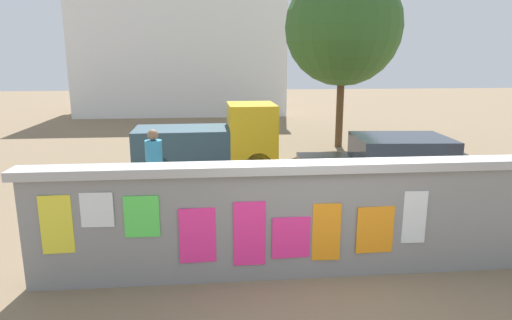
{
  "coord_description": "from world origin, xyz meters",
  "views": [
    {
      "loc": [
        -1.39,
        -5.74,
        3.0
      ],
      "look_at": [
        -0.6,
        2.48,
        1.11
      ],
      "focal_mm": 31.31,
      "sensor_mm": 36.0,
      "label": 1
    }
  ],
  "objects_px": {
    "bicycle_far": "(257,218)",
    "tree_roadside": "(343,27)",
    "auto_rickshaw_truck": "(214,141)",
    "motorcycle": "(135,212)",
    "car_parked": "(393,168)",
    "person_walking": "(154,161)"
  },
  "relations": [
    {
      "from": "car_parked",
      "to": "person_walking",
      "type": "height_order",
      "value": "person_walking"
    },
    {
      "from": "car_parked",
      "to": "motorcycle",
      "type": "distance_m",
      "value": 5.34
    },
    {
      "from": "car_parked",
      "to": "tree_roadside",
      "type": "xyz_separation_m",
      "value": [
        0.55,
        6.03,
        3.26
      ]
    },
    {
      "from": "car_parked",
      "to": "tree_roadside",
      "type": "bearing_deg",
      "value": 84.79
    },
    {
      "from": "auto_rickshaw_truck",
      "to": "tree_roadside",
      "type": "bearing_deg",
      "value": 38.32
    },
    {
      "from": "auto_rickshaw_truck",
      "to": "car_parked",
      "type": "height_order",
      "value": "auto_rickshaw_truck"
    },
    {
      "from": "tree_roadside",
      "to": "motorcycle",
      "type": "bearing_deg",
      "value": -126.75
    },
    {
      "from": "car_parked",
      "to": "person_walking",
      "type": "bearing_deg",
      "value": 179.34
    },
    {
      "from": "auto_rickshaw_truck",
      "to": "motorcycle",
      "type": "relative_size",
      "value": 1.91
    },
    {
      "from": "bicycle_far",
      "to": "person_walking",
      "type": "relative_size",
      "value": 1.05
    },
    {
      "from": "car_parked",
      "to": "auto_rickshaw_truck",
      "type": "bearing_deg",
      "value": 145.09
    },
    {
      "from": "motorcycle",
      "to": "bicycle_far",
      "type": "xyz_separation_m",
      "value": [
        2.04,
        -0.23,
        -0.1
      ]
    },
    {
      "from": "person_walking",
      "to": "tree_roadside",
      "type": "bearing_deg",
      "value": 47.32
    },
    {
      "from": "auto_rickshaw_truck",
      "to": "person_walking",
      "type": "xyz_separation_m",
      "value": [
        -1.2,
        -2.57,
        0.09
      ]
    },
    {
      "from": "car_parked",
      "to": "person_walking",
      "type": "relative_size",
      "value": 2.42
    },
    {
      "from": "auto_rickshaw_truck",
      "to": "person_walking",
      "type": "relative_size",
      "value": 2.24
    },
    {
      "from": "bicycle_far",
      "to": "person_walking",
      "type": "distance_m",
      "value": 2.7
    },
    {
      "from": "bicycle_far",
      "to": "tree_roadside",
      "type": "xyz_separation_m",
      "value": [
        3.61,
        7.8,
        3.62
      ]
    },
    {
      "from": "bicycle_far",
      "to": "tree_roadside",
      "type": "bearing_deg",
      "value": 65.16
    },
    {
      "from": "motorcycle",
      "to": "bicycle_far",
      "type": "relative_size",
      "value": 1.12
    },
    {
      "from": "bicycle_far",
      "to": "tree_roadside",
      "type": "height_order",
      "value": "tree_roadside"
    },
    {
      "from": "motorcycle",
      "to": "person_walking",
      "type": "distance_m",
      "value": 1.69
    }
  ]
}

